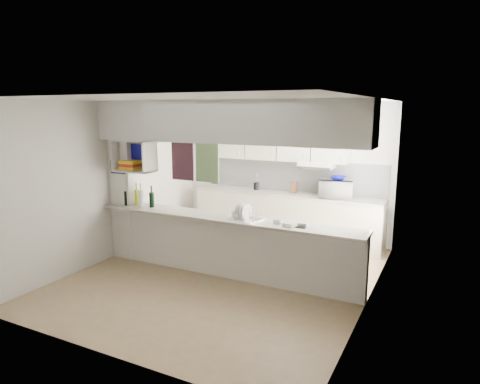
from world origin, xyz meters
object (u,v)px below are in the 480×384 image
Objects in this scene: microwave at (336,189)px; wine_bottles at (139,198)px; dish_rack at (245,213)px; bowl at (339,178)px.

wine_bottles is at bearing 25.97° from microwave.
dish_rack is 0.96× the size of wine_bottles.
wine_bottles is (-2.68, -2.11, -0.02)m from microwave.
dish_rack is at bearing 57.38° from microwave.
microwave reaches higher than dish_rack.
microwave is 3.41m from wine_bottles.
bowl is 2.26m from dish_rack.
wine_bottles reaches higher than microwave.
dish_rack is at bearing 0.88° from wine_bottles.
wine_bottles reaches higher than dish_rack.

